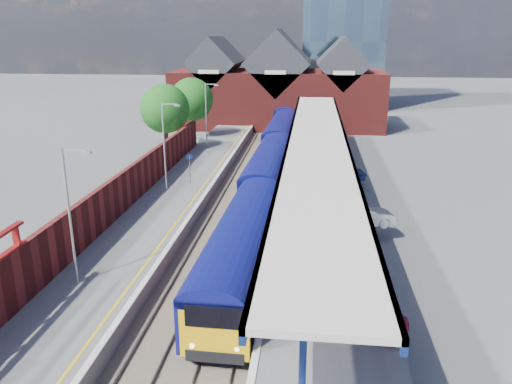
% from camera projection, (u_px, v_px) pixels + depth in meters
% --- Properties ---
extents(ground, '(240.00, 240.00, 0.00)m').
position_uv_depth(ground, '(257.00, 177.00, 47.61)').
color(ground, '#5B5B5E').
rests_on(ground, ground).
extents(ballast_bed, '(6.00, 76.00, 0.06)m').
position_uv_depth(ballast_bed, '(243.00, 212.00, 38.13)').
color(ballast_bed, '#473D33').
rests_on(ballast_bed, ground).
extents(rails, '(4.51, 76.00, 0.14)m').
position_uv_depth(rails, '(243.00, 211.00, 38.10)').
color(rails, slate).
rests_on(rails, ground).
extents(left_platform, '(5.00, 76.00, 1.00)m').
position_uv_depth(left_platform, '(172.00, 204.00, 38.57)').
color(left_platform, '#565659').
rests_on(left_platform, ground).
extents(right_platform, '(6.00, 76.00, 1.00)m').
position_uv_depth(right_platform, '(322.00, 209.00, 37.34)').
color(right_platform, '#565659').
rests_on(right_platform, ground).
extents(coping_left, '(0.30, 76.00, 0.05)m').
position_uv_depth(coping_left, '(202.00, 198.00, 38.16)').
color(coping_left, silver).
rests_on(coping_left, left_platform).
extents(coping_right, '(0.30, 76.00, 0.05)m').
position_uv_depth(coping_right, '(284.00, 201.00, 37.49)').
color(coping_right, silver).
rests_on(coping_right, right_platform).
extents(yellow_line, '(0.14, 76.00, 0.01)m').
position_uv_depth(yellow_line, '(194.00, 198.00, 38.23)').
color(yellow_line, yellow).
rests_on(yellow_line, left_platform).
extents(train, '(3.21, 65.96, 3.45)m').
position_uv_depth(train, '(276.00, 147.00, 50.54)').
color(train, navy).
rests_on(train, ground).
extents(canopy, '(4.50, 52.00, 4.48)m').
position_uv_depth(canopy, '(317.00, 142.00, 37.81)').
color(canopy, navy).
rests_on(canopy, right_platform).
extents(lamp_post_b, '(1.48, 0.18, 7.00)m').
position_uv_depth(lamp_post_b, '(71.00, 209.00, 24.04)').
color(lamp_post_b, '#A5A8AA').
rests_on(lamp_post_b, left_platform).
extents(lamp_post_c, '(1.48, 0.18, 7.00)m').
position_uv_depth(lamp_post_c, '(166.00, 141.00, 39.20)').
color(lamp_post_c, '#A5A8AA').
rests_on(lamp_post_c, left_platform).
extents(lamp_post_d, '(1.48, 0.18, 7.00)m').
position_uv_depth(lamp_post_d, '(207.00, 111.00, 54.35)').
color(lamp_post_d, '#A5A8AA').
rests_on(lamp_post_d, left_platform).
extents(platform_sign, '(0.55, 0.08, 2.50)m').
position_uv_depth(platform_sign, '(190.00, 164.00, 41.64)').
color(platform_sign, '#A5A8AA').
rests_on(platform_sign, left_platform).
extents(brick_wall, '(0.35, 50.00, 3.86)m').
position_uv_depth(brick_wall, '(104.00, 206.00, 32.14)').
color(brick_wall, maroon).
rests_on(brick_wall, left_platform).
extents(station_building, '(30.00, 12.12, 13.78)m').
position_uv_depth(station_building, '(278.00, 89.00, 72.48)').
color(station_building, maroon).
rests_on(station_building, ground).
extents(tree_near, '(5.20, 5.20, 8.10)m').
position_uv_depth(tree_near, '(166.00, 110.00, 52.69)').
color(tree_near, '#382314').
rests_on(tree_near, ground).
extents(tree_far, '(5.20, 5.20, 8.10)m').
position_uv_depth(tree_far, '(193.00, 101.00, 60.16)').
color(tree_far, '#382314').
rests_on(tree_far, ground).
extents(parked_car_red, '(4.58, 3.17, 1.45)m').
position_uv_depth(parked_car_red, '(358.00, 313.00, 21.18)').
color(parked_car_red, '#A50D2A').
rests_on(parked_car_red, right_platform).
extents(parked_car_silver, '(4.58, 2.72, 1.43)m').
position_uv_depth(parked_car_silver, '(362.00, 216.00, 32.49)').
color(parked_car_silver, silver).
rests_on(parked_car_silver, right_platform).
extents(parked_car_dark, '(4.15, 1.74, 1.20)m').
position_uv_depth(parked_car_dark, '(341.00, 209.00, 34.19)').
color(parked_car_dark, black).
rests_on(parked_car_dark, right_platform).
extents(parked_car_blue, '(4.66, 2.61, 1.23)m').
position_uv_depth(parked_car_blue, '(341.00, 172.00, 43.20)').
color(parked_car_blue, navy).
rests_on(parked_car_blue, right_platform).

